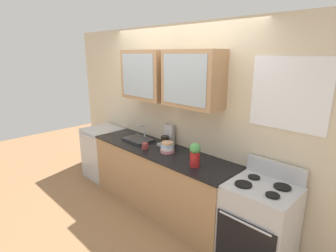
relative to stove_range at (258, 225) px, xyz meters
name	(u,v)px	position (x,y,z in m)	size (l,w,h in m)	color
ground_plane	(160,206)	(-1.47, 0.00, -0.45)	(10.00, 10.00, 0.00)	#936B47
back_wall_unit	(176,109)	(-1.47, 0.32, 0.94)	(4.84, 0.43, 2.52)	beige
counter	(160,179)	(-1.47, 0.00, -0.01)	(2.32, 0.64, 0.89)	#A87F56
stove_range	(258,225)	(0.00, 0.00, 0.00)	(0.66, 0.63, 1.07)	silver
sink_faucet	(139,139)	(-1.98, 0.04, 0.45)	(0.43, 0.31, 0.22)	#2D2D30
bowl_stack	(167,147)	(-1.33, 0.00, 0.50)	(0.19, 0.19, 0.14)	#D87F84
vase	(195,154)	(-0.78, -0.10, 0.59)	(0.13, 0.13, 0.29)	#B21E1E
cup_near_sink	(145,146)	(-1.63, -0.13, 0.48)	(0.12, 0.09, 0.08)	#993838
dishwasher	(104,153)	(-2.92, 0.00, -0.01)	(0.61, 0.62, 0.89)	silver
coffee_maker	(167,138)	(-1.53, 0.21, 0.54)	(0.17, 0.20, 0.29)	#B7B7BC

